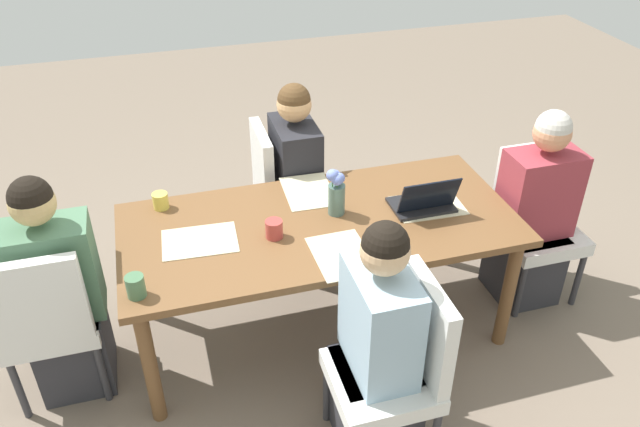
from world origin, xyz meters
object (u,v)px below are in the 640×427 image
(coffee_mug_near_right, at_px, (136,286))
(chair_head_left_left_mid, at_px, (48,316))
(chair_head_right_left_near, at_px, (534,215))
(flower_vase, at_px, (336,191))
(coffee_mug_centre_left, at_px, (161,201))
(person_far_left_far, at_px, (296,187))
(chair_near_right_near, at_px, (399,363))
(chair_far_left_far, at_px, (282,188))
(person_near_right_near, at_px, (378,352))
(dining_table, at_px, (320,234))
(person_head_right_left_near, at_px, (533,220))
(coffee_mug_near_left, at_px, (274,229))
(person_head_left_left_mid, at_px, (61,299))
(laptop_head_right_left_near, at_px, (424,202))

(coffee_mug_near_right, bearing_deg, chair_head_left_left_mid, 150.47)
(chair_head_right_left_near, height_order, flower_vase, flower_vase)
(coffee_mug_near_right, relative_size, coffee_mug_centre_left, 1.20)
(person_far_left_far, relative_size, chair_near_right_near, 1.33)
(chair_near_right_near, xyz_separation_m, coffee_mug_near_right, (-1.04, 0.48, 0.28))
(chair_far_left_far, bearing_deg, person_near_right_near, -87.22)
(dining_table, xyz_separation_m, person_head_right_left_near, (1.25, -0.03, -0.12))
(chair_head_right_left_near, bearing_deg, coffee_mug_near_left, -176.07)
(person_head_left_left_mid, bearing_deg, coffee_mug_near_left, -3.19)
(person_far_left_far, xyz_separation_m, flower_vase, (0.05, -0.64, 0.33))
(chair_head_left_left_mid, distance_m, person_head_left_left_mid, 0.10)
(coffee_mug_near_left, bearing_deg, chair_far_left_far, 74.68)
(person_head_left_left_mid, xyz_separation_m, flower_vase, (1.39, 0.06, 0.33))
(person_head_left_left_mid, height_order, coffee_mug_near_right, person_head_left_left_mid)
(chair_far_left_far, xyz_separation_m, flower_vase, (0.13, -0.70, 0.36))
(chair_far_left_far, relative_size, coffee_mug_centre_left, 10.42)
(person_head_right_left_near, bearing_deg, dining_table, 178.54)
(chair_head_right_left_near, height_order, person_near_right_near, person_near_right_near)
(coffee_mug_near_left, bearing_deg, chair_head_left_left_mid, -179.12)
(person_far_left_far, bearing_deg, chair_near_right_near, -87.22)
(laptop_head_right_left_near, xyz_separation_m, coffee_mug_near_right, (-1.47, -0.29, 0.01))
(dining_table, height_order, chair_near_right_near, chair_near_right_near)
(chair_far_left_far, height_order, coffee_mug_near_right, chair_far_left_far)
(chair_head_left_left_mid, bearing_deg, coffee_mug_centre_left, 36.62)
(laptop_head_right_left_near, bearing_deg, coffee_mug_near_left, -178.08)
(person_head_right_left_near, distance_m, chair_near_right_near, 1.37)
(chair_near_right_near, bearing_deg, coffee_mug_near_left, 116.53)
(person_far_left_far, height_order, coffee_mug_centre_left, person_far_left_far)
(person_head_left_left_mid, xyz_separation_m, coffee_mug_near_left, (1.04, -0.06, 0.25))
(chair_head_left_left_mid, bearing_deg, person_head_right_left_near, 1.08)
(coffee_mug_near_left, bearing_deg, dining_table, 14.32)
(person_head_left_left_mid, bearing_deg, flower_vase, 2.45)
(person_head_right_left_near, bearing_deg, chair_head_left_left_mid, -178.92)
(chair_near_right_near, distance_m, coffee_mug_centre_left, 1.48)
(chair_head_right_left_near, xyz_separation_m, chair_far_left_far, (-1.34, 0.71, 0.00))
(dining_table, height_order, laptop_head_right_left_near, laptop_head_right_left_near)
(person_head_right_left_near, height_order, coffee_mug_near_left, person_head_right_left_near)
(flower_vase, xyz_separation_m, coffee_mug_centre_left, (-0.86, 0.30, -0.09))
(chair_head_right_left_near, bearing_deg, person_head_right_left_near, -128.76)
(flower_vase, bearing_deg, laptop_head_right_left_near, -11.45)
(chair_far_left_far, xyz_separation_m, person_near_right_near, (0.07, -1.50, 0.03))
(person_near_right_near, bearing_deg, person_head_right_left_near, 30.71)
(laptop_head_right_left_near, relative_size, coffee_mug_near_right, 3.09)
(chair_near_right_near, xyz_separation_m, flower_vase, (-0.02, 0.86, 0.36))
(coffee_mug_near_left, xyz_separation_m, coffee_mug_centre_left, (-0.51, 0.42, -0.00))
(person_near_right_near, bearing_deg, person_head_left_left_mid, 150.99)
(person_head_right_left_near, xyz_separation_m, person_head_left_left_mid, (-2.54, 0.03, 0.00))
(dining_table, distance_m, person_head_left_left_mid, 1.30)
(person_far_left_far, bearing_deg, coffee_mug_centre_left, -157.56)
(dining_table, height_order, person_far_left_far, person_far_left_far)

